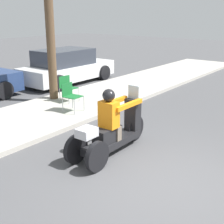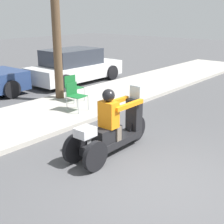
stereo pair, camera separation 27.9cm
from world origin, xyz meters
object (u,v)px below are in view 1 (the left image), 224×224
object	(u,v)px
folding_chair_curbside	(70,94)
folding_chair_set_back	(67,86)
tree_trunk	(51,51)
motorcycle_trike	(112,130)
parked_car_lot_left	(67,67)

from	to	relation	value
folding_chair_curbside	folding_chair_set_back	distance (m)	1.10
folding_chair_curbside	tree_trunk	bearing A→B (deg)	65.68
motorcycle_trike	parked_car_lot_left	world-z (taller)	parked_car_lot_left
motorcycle_trike	parked_car_lot_left	size ratio (longest dim) A/B	0.54
folding_chair_set_back	tree_trunk	world-z (taller)	tree_trunk
tree_trunk	folding_chair_curbside	bearing A→B (deg)	-114.32
motorcycle_trike	folding_chair_curbside	xyz separation A→B (m)	(1.35, 2.56, 0.11)
motorcycle_trike	folding_chair_curbside	bearing A→B (deg)	62.17
folding_chair_curbside	parked_car_lot_left	xyz separation A→B (m)	(3.08, 3.27, 0.05)
motorcycle_trike	folding_chair_curbside	distance (m)	2.90
folding_chair_curbside	tree_trunk	xyz separation A→B (m)	(0.66, 1.46, 1.07)
motorcycle_trike	parked_car_lot_left	distance (m)	7.34
folding_chair_curbside	tree_trunk	size ratio (longest dim) A/B	0.26
folding_chair_set_back	parked_car_lot_left	world-z (taller)	parked_car_lot_left
parked_car_lot_left	tree_trunk	distance (m)	3.19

